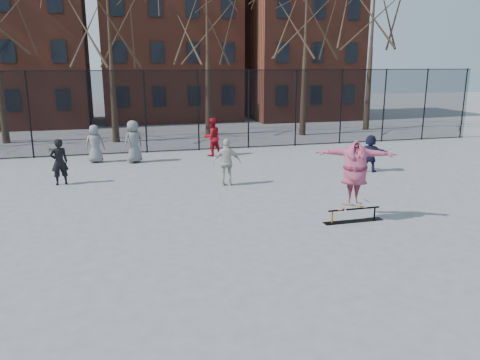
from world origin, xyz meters
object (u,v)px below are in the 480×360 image
object	(u,v)px
bystander_black	(59,162)
skater	(355,174)
skate_rail	(354,216)
bystander_red	(212,137)
bystander_navy	(370,153)
skateboard	(353,207)
bystander_white	(227,162)
bystander_grey	(95,144)
bystander_extra	(133,142)

from	to	relation	value
bystander_black	skater	bearing A→B (deg)	124.25
skate_rail	skater	xyz separation A→B (m)	(-0.05, 0.00, 1.21)
bystander_red	bystander_navy	world-z (taller)	bystander_red
skateboard	bystander_black	size ratio (longest dim) A/B	0.49
skater	bystander_black	world-z (taller)	skater
skate_rail	bystander_white	bearing A→B (deg)	117.67
bystander_red	bystander_navy	bearing A→B (deg)	117.92
skateboard	bystander_red	world-z (taller)	bystander_red
skater	bystander_white	xyz separation A→B (m)	(-2.46, 4.78, -0.51)
bystander_grey	bystander_black	world-z (taller)	same
skater	bystander_extra	distance (m)	11.19
skate_rail	bystander_navy	xyz separation A→B (m)	(3.61, 5.43, 0.61)
bystander_black	bystander_navy	size ratio (longest dim) A/B	1.11
bystander_grey	bystander_red	xyz separation A→B (m)	(5.30, 0.18, 0.06)
skate_rail	bystander_grey	bearing A→B (deg)	125.35
bystander_white	bystander_black	bearing A→B (deg)	-5.04
bystander_grey	bystander_white	world-z (taller)	bystander_white
skate_rail	bystander_navy	bearing A→B (deg)	56.40
skate_rail	bystander_red	world-z (taller)	bystander_red
skateboard	skater	xyz separation A→B (m)	(0.00, 0.00, 0.93)
bystander_grey	bystander_navy	size ratio (longest dim) A/B	1.11
bystander_red	skateboard	bearing A→B (deg)	79.84
bystander_red	bystander_extra	bearing A→B (deg)	-10.52
skater	bystander_grey	xyz separation A→B (m)	(-7.17, 10.17, -0.52)
bystander_black	bystander_white	xyz separation A→B (m)	(5.82, -1.67, 0.01)
skateboard	bystander_grey	distance (m)	12.45
skate_rail	bystander_black	size ratio (longest dim) A/B	1.04
bystander_red	bystander_extra	size ratio (longest dim) A/B	0.96
skater	bystander_navy	size ratio (longest dim) A/B	1.42
skater	bystander_grey	world-z (taller)	skater
bystander_black	bystander_white	size ratio (longest dim) A/B	0.99
bystander_black	bystander_white	distance (m)	6.06
bystander_extra	bystander_navy	bearing A→B (deg)	126.92
bystander_white	bystander_navy	distance (m)	6.15
skater	bystander_white	world-z (taller)	skater
bystander_black	skateboard	bearing A→B (deg)	124.25
bystander_red	bystander_white	bearing A→B (deg)	63.55
skateboard	bystander_black	xyz separation A→B (m)	(-8.28, 6.45, 0.41)
bystander_red	bystander_white	distance (m)	5.61
skate_rail	skateboard	distance (m)	0.29
bystander_black	bystander_white	bearing A→B (deg)	146.13
skate_rail	bystander_white	size ratio (longest dim) A/B	1.04
bystander_white	bystander_extra	bearing A→B (deg)	-47.23
bystander_grey	bystander_white	size ratio (longest dim) A/B	0.99
bystander_extra	bystander_white	bearing A→B (deg)	93.73
skate_rail	bystander_white	world-z (taller)	bystander_white
skate_rail	bystander_extra	bearing A→B (deg)	119.80
bystander_black	bystander_red	bearing A→B (deg)	-166.51
skate_rail	bystander_red	size ratio (longest dim) A/B	0.98
skate_rail	bystander_red	xyz separation A→B (m)	(-1.91, 10.35, 0.75)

